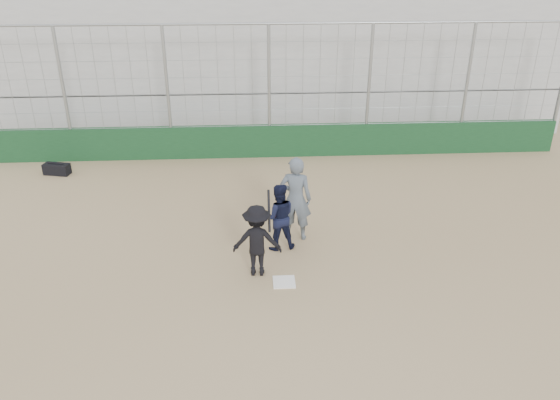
{
  "coord_description": "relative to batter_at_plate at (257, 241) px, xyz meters",
  "views": [
    {
      "loc": [
        -0.6,
        -9.04,
        6.18
      ],
      "look_at": [
        0.0,
        1.4,
        1.15
      ],
      "focal_mm": 35.0,
      "sensor_mm": 36.0,
      "label": 1
    }
  ],
  "objects": [
    {
      "name": "ground",
      "position": [
        0.52,
        -0.38,
        -0.76
      ],
      "size": [
        90.0,
        90.0,
        0.0
      ],
      "primitive_type": "plane",
      "color": "olive",
      "rests_on": "ground"
    },
    {
      "name": "home_plate",
      "position": [
        0.52,
        -0.38,
        -0.75
      ],
      "size": [
        0.44,
        0.44,
        0.02
      ],
      "primitive_type": "cube",
      "color": "white",
      "rests_on": "ground"
    },
    {
      "name": "backstop",
      "position": [
        0.52,
        6.62,
        0.2
      ],
      "size": [
        18.1,
        0.25,
        4.04
      ],
      "color": "#103319",
      "rests_on": "ground"
    },
    {
      "name": "bleachers",
      "position": [
        0.52,
        11.57,
        2.16
      ],
      "size": [
        20.25,
        6.7,
        6.98
      ],
      "color": "#9A9A9A",
      "rests_on": "ground"
    },
    {
      "name": "batter_at_plate",
      "position": [
        0.0,
        0.0,
        0.0
      ],
      "size": [
        1.02,
        0.76,
        1.7
      ],
      "color": "black",
      "rests_on": "ground"
    },
    {
      "name": "catcher_crouched",
      "position": [
        0.48,
        0.94,
        -0.23
      ],
      "size": [
        0.84,
        0.7,
        1.06
      ],
      "color": "black",
      "rests_on": "ground"
    },
    {
      "name": "umpire",
      "position": [
        0.89,
        1.43,
        0.12
      ],
      "size": [
        0.81,
        0.64,
        1.76
      ],
      "primitive_type": "imported",
      "rotation": [
        0.0,
        0.0,
        2.88
      ],
      "color": "#4B5560",
      "rests_on": "ground"
    },
    {
      "name": "equipment_bag",
      "position": [
        -5.69,
        5.51,
        -0.6
      ],
      "size": [
        0.79,
        0.47,
        0.36
      ],
      "color": "black",
      "rests_on": "ground"
    }
  ]
}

